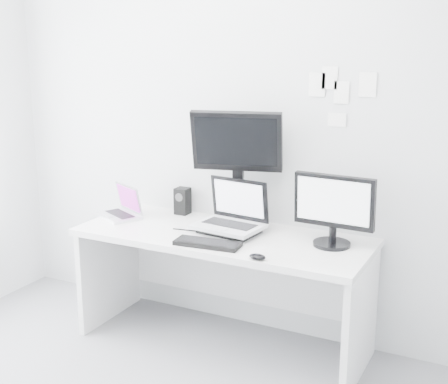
# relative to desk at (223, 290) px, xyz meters

# --- Properties ---
(back_wall) EXTENTS (3.60, 0.00, 3.60)m
(back_wall) POSITION_rel_desk_xyz_m (0.00, 0.35, 0.99)
(back_wall) COLOR silver
(back_wall) RESTS_ON ground
(desk) EXTENTS (1.80, 0.70, 0.73)m
(desk) POSITION_rel_desk_xyz_m (0.00, 0.00, 0.00)
(desk) COLOR silver
(desk) RESTS_ON ground
(macbook) EXTENTS (0.37, 0.33, 0.22)m
(macbook) POSITION_rel_desk_xyz_m (-0.78, 0.01, 0.48)
(macbook) COLOR silver
(macbook) RESTS_ON desk
(speaker) EXTENTS (0.11, 0.11, 0.18)m
(speaker) POSITION_rel_desk_xyz_m (-0.44, 0.27, 0.45)
(speaker) COLOR black
(speaker) RESTS_ON desk
(dell_laptop) EXTENTS (0.43, 0.35, 0.33)m
(dell_laptop) POSITION_rel_desk_xyz_m (0.02, 0.03, 0.53)
(dell_laptop) COLOR silver
(dell_laptop) RESTS_ON desk
(rear_monitor) EXTENTS (0.59, 0.34, 0.76)m
(rear_monitor) POSITION_rel_desk_xyz_m (0.01, 0.19, 0.74)
(rear_monitor) COLOR black
(rear_monitor) RESTS_ON desk
(samsung_monitor) EXTENTS (0.48, 0.23, 0.43)m
(samsung_monitor) POSITION_rel_desk_xyz_m (0.66, 0.09, 0.58)
(samsung_monitor) COLOR black
(samsung_monitor) RESTS_ON desk
(keyboard) EXTENTS (0.39, 0.17, 0.03)m
(keyboard) POSITION_rel_desk_xyz_m (0.02, -0.23, 0.38)
(keyboard) COLOR black
(keyboard) RESTS_ON desk
(mouse) EXTENTS (0.10, 0.07, 0.03)m
(mouse) POSITION_rel_desk_xyz_m (0.37, -0.31, 0.38)
(mouse) COLOR black
(mouse) RESTS_ON desk
(wall_note_0) EXTENTS (0.10, 0.00, 0.14)m
(wall_note_0) POSITION_rel_desk_xyz_m (0.45, 0.34, 1.26)
(wall_note_0) COLOR white
(wall_note_0) RESTS_ON back_wall
(wall_note_1) EXTENTS (0.09, 0.00, 0.13)m
(wall_note_1) POSITION_rel_desk_xyz_m (0.60, 0.34, 1.22)
(wall_note_1) COLOR white
(wall_note_1) RESTS_ON back_wall
(wall_note_2) EXTENTS (0.10, 0.00, 0.14)m
(wall_note_2) POSITION_rel_desk_xyz_m (0.75, 0.34, 1.26)
(wall_note_2) COLOR white
(wall_note_2) RESTS_ON back_wall
(wall_note_3) EXTENTS (0.11, 0.00, 0.08)m
(wall_note_3) POSITION_rel_desk_xyz_m (0.58, 0.34, 1.05)
(wall_note_3) COLOR white
(wall_note_3) RESTS_ON back_wall
(wall_note_4) EXTENTS (0.09, 0.00, 0.13)m
(wall_note_4) POSITION_rel_desk_xyz_m (0.53, 0.34, 1.30)
(wall_note_4) COLOR white
(wall_note_4) RESTS_ON back_wall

